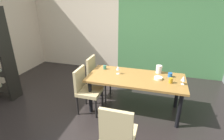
{
  "coord_description": "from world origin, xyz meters",
  "views": [
    {
      "loc": [
        1.17,
        -2.47,
        2.16
      ],
      "look_at": [
        0.31,
        0.53,
        0.85
      ],
      "focal_mm": 28.0,
      "sensor_mm": 36.0,
      "label": 1
    }
  ],
  "objects_px": {
    "chair_head_near": "(118,133)",
    "wine_glass_north": "(183,79)",
    "wine_glass_south": "(118,68)",
    "cup_center": "(105,67)",
    "dining_table": "(136,81)",
    "chair_left_near": "(86,88)",
    "cup_east": "(171,80)",
    "pitcher_left": "(159,69)",
    "serving_bowl_right": "(158,78)",
    "cup_rear": "(170,75)",
    "chair_left_far": "(96,75)"
  },
  "relations": [
    {
      "from": "pitcher_left",
      "to": "chair_left_far",
      "type": "bearing_deg",
      "value": -178.55
    },
    {
      "from": "dining_table",
      "to": "chair_head_near",
      "type": "relative_size",
      "value": 1.93
    },
    {
      "from": "chair_left_near",
      "to": "wine_glass_south",
      "type": "distance_m",
      "value": 0.74
    },
    {
      "from": "cup_rear",
      "to": "dining_table",
      "type": "bearing_deg",
      "value": -163.37
    },
    {
      "from": "pitcher_left",
      "to": "serving_bowl_right",
      "type": "bearing_deg",
      "value": -89.28
    },
    {
      "from": "serving_bowl_right",
      "to": "cup_east",
      "type": "height_order",
      "value": "cup_east"
    },
    {
      "from": "dining_table",
      "to": "chair_left_near",
      "type": "height_order",
      "value": "chair_left_near"
    },
    {
      "from": "chair_head_near",
      "to": "cup_east",
      "type": "bearing_deg",
      "value": 62.53
    },
    {
      "from": "chair_head_near",
      "to": "chair_left_near",
      "type": "xyz_separation_m",
      "value": [
        -0.91,
        1.04,
        -0.02
      ]
    },
    {
      "from": "chair_head_near",
      "to": "serving_bowl_right",
      "type": "relative_size",
      "value": 6.22
    },
    {
      "from": "chair_left_near",
      "to": "cup_center",
      "type": "distance_m",
      "value": 0.61
    },
    {
      "from": "chair_left_near",
      "to": "cup_center",
      "type": "xyz_separation_m",
      "value": [
        0.22,
        0.51,
        0.26
      ]
    },
    {
      "from": "wine_glass_north",
      "to": "pitcher_left",
      "type": "bearing_deg",
      "value": 137.23
    },
    {
      "from": "dining_table",
      "to": "wine_glass_south",
      "type": "relative_size",
      "value": 11.6
    },
    {
      "from": "serving_bowl_right",
      "to": "cup_east",
      "type": "bearing_deg",
      "value": -24.67
    },
    {
      "from": "chair_left_far",
      "to": "serving_bowl_right",
      "type": "distance_m",
      "value": 1.39
    },
    {
      "from": "cup_rear",
      "to": "chair_left_far",
      "type": "bearing_deg",
      "value": 176.21
    },
    {
      "from": "wine_glass_north",
      "to": "cup_center",
      "type": "xyz_separation_m",
      "value": [
        -1.54,
        0.28,
        -0.07
      ]
    },
    {
      "from": "dining_table",
      "to": "chair_left_far",
      "type": "xyz_separation_m",
      "value": [
        -0.93,
        0.29,
        -0.13
      ]
    },
    {
      "from": "dining_table",
      "to": "pitcher_left",
      "type": "xyz_separation_m",
      "value": [
        0.41,
        0.33,
        0.17
      ]
    },
    {
      "from": "wine_glass_south",
      "to": "cup_rear",
      "type": "relative_size",
      "value": 1.91
    },
    {
      "from": "wine_glass_south",
      "to": "chair_head_near",
      "type": "bearing_deg",
      "value": -75.59
    },
    {
      "from": "chair_left_near",
      "to": "cup_east",
      "type": "height_order",
      "value": "chair_left_near"
    },
    {
      "from": "wine_glass_north",
      "to": "cup_east",
      "type": "xyz_separation_m",
      "value": [
        -0.2,
        -0.01,
        -0.06
      ]
    },
    {
      "from": "wine_glass_south",
      "to": "pitcher_left",
      "type": "relative_size",
      "value": 0.98
    },
    {
      "from": "wine_glass_north",
      "to": "cup_center",
      "type": "distance_m",
      "value": 1.56
    },
    {
      "from": "wine_glass_south",
      "to": "cup_east",
      "type": "height_order",
      "value": "wine_glass_south"
    },
    {
      "from": "dining_table",
      "to": "cup_rear",
      "type": "height_order",
      "value": "cup_rear"
    },
    {
      "from": "wine_glass_south",
      "to": "serving_bowl_right",
      "type": "bearing_deg",
      "value": -2.19
    },
    {
      "from": "cup_rear",
      "to": "pitcher_left",
      "type": "height_order",
      "value": "pitcher_left"
    },
    {
      "from": "serving_bowl_right",
      "to": "pitcher_left",
      "type": "height_order",
      "value": "pitcher_left"
    },
    {
      "from": "wine_glass_south",
      "to": "wine_glass_north",
      "type": "distance_m",
      "value": 1.22
    },
    {
      "from": "wine_glass_north",
      "to": "serving_bowl_right",
      "type": "bearing_deg",
      "value": 167.43
    },
    {
      "from": "cup_east",
      "to": "cup_center",
      "type": "height_order",
      "value": "cup_east"
    },
    {
      "from": "chair_head_near",
      "to": "wine_glass_south",
      "type": "height_order",
      "value": "chair_head_near"
    },
    {
      "from": "wine_glass_south",
      "to": "cup_center",
      "type": "relative_size",
      "value": 1.96
    },
    {
      "from": "wine_glass_south",
      "to": "cup_center",
      "type": "xyz_separation_m",
      "value": [
        -0.33,
        0.16,
        -0.08
      ]
    },
    {
      "from": "cup_center",
      "to": "wine_glass_north",
      "type": "bearing_deg",
      "value": -10.45
    },
    {
      "from": "wine_glass_south",
      "to": "cup_center",
      "type": "distance_m",
      "value": 0.37
    },
    {
      "from": "wine_glass_north",
      "to": "cup_center",
      "type": "bearing_deg",
      "value": 169.55
    },
    {
      "from": "chair_head_near",
      "to": "wine_glass_north",
      "type": "distance_m",
      "value": 1.55
    },
    {
      "from": "serving_bowl_right",
      "to": "wine_glass_south",
      "type": "bearing_deg",
      "value": 177.81
    },
    {
      "from": "chair_left_near",
      "to": "serving_bowl_right",
      "type": "xyz_separation_m",
      "value": [
        1.34,
        0.32,
        0.24
      ]
    },
    {
      "from": "cup_east",
      "to": "cup_center",
      "type": "relative_size",
      "value": 1.19
    },
    {
      "from": "chair_left_far",
      "to": "wine_glass_south",
      "type": "distance_m",
      "value": 0.69
    },
    {
      "from": "chair_left_near",
      "to": "cup_east",
      "type": "distance_m",
      "value": 1.6
    },
    {
      "from": "cup_rear",
      "to": "wine_glass_south",
      "type": "bearing_deg",
      "value": -172.43
    },
    {
      "from": "dining_table",
      "to": "cup_east",
      "type": "relative_size",
      "value": 19.13
    },
    {
      "from": "serving_bowl_right",
      "to": "dining_table",
      "type": "bearing_deg",
      "value": -176.51
    },
    {
      "from": "cup_center",
      "to": "chair_left_near",
      "type": "bearing_deg",
      "value": -113.95
    }
  ]
}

